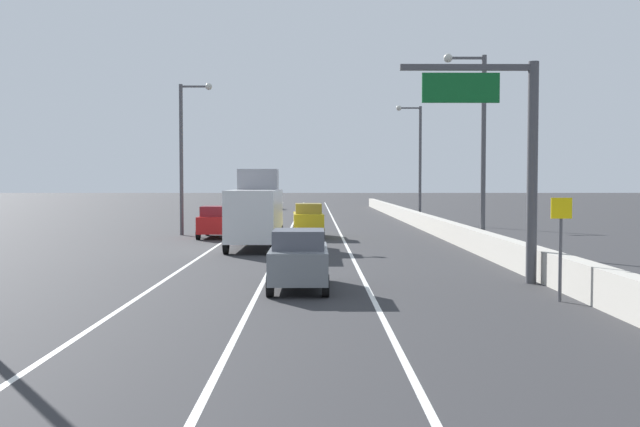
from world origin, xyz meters
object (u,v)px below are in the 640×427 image
(lamp_post_right_third, at_px, (417,156))
(car_yellow_3, at_px, (308,220))
(overhead_sign_gantry, at_px, (511,144))
(car_red_0, at_px, (216,222))
(car_black_2, at_px, (265,201))
(car_gray_1, at_px, (299,259))
(lamp_post_right_second, at_px, (478,138))
(lamp_post_left_mid, at_px, (185,148))
(speed_advisory_sign, at_px, (561,241))
(box_truck, at_px, (256,212))

(lamp_post_right_third, xyz_separation_m, car_yellow_3, (-8.93, -15.46, -4.59))
(overhead_sign_gantry, relative_size, car_red_0, 1.66)
(lamp_post_right_third, height_order, car_yellow_3, lamp_post_right_third)
(overhead_sign_gantry, relative_size, car_black_2, 1.59)
(car_gray_1, bearing_deg, car_red_0, 104.49)
(lamp_post_right_second, relative_size, lamp_post_right_third, 1.00)
(overhead_sign_gantry, distance_m, car_red_0, 24.32)
(lamp_post_right_third, relative_size, lamp_post_left_mid, 1.00)
(speed_advisory_sign, distance_m, lamp_post_left_mid, 30.75)
(lamp_post_right_second, relative_size, car_red_0, 2.17)
(car_red_0, relative_size, box_truck, 0.58)
(overhead_sign_gantry, height_order, car_gray_1, overhead_sign_gantry)
(car_red_0, distance_m, car_yellow_3, 5.69)
(overhead_sign_gantry, height_order, car_yellow_3, overhead_sign_gantry)
(lamp_post_right_second, bearing_deg, car_black_2, 104.27)
(lamp_post_right_second, xyz_separation_m, lamp_post_right_third, (0.39, 24.41, 0.00))
(overhead_sign_gantry, relative_size, speed_advisory_sign, 2.50)
(lamp_post_left_mid, bearing_deg, box_truck, -60.12)
(car_gray_1, relative_size, car_black_2, 0.94)
(car_black_2, bearing_deg, box_truck, -86.68)
(speed_advisory_sign, bearing_deg, car_yellow_3, 107.02)
(car_gray_1, bearing_deg, car_yellow_3, 89.72)
(car_gray_1, distance_m, car_yellow_3, 21.81)
(lamp_post_right_third, distance_m, car_black_2, 35.72)
(car_gray_1, height_order, car_yellow_3, car_yellow_3)
(car_red_0, xyz_separation_m, car_yellow_3, (5.69, 0.21, 0.07))
(car_red_0, bearing_deg, lamp_post_right_third, 46.97)
(lamp_post_left_mid, bearing_deg, speed_advisory_sign, -59.65)
(car_red_0, distance_m, car_gray_1, 22.31)
(speed_advisory_sign, xyz_separation_m, lamp_post_right_second, (1.07, 15.44, 3.88))
(lamp_post_right_third, xyz_separation_m, car_red_0, (-14.62, -15.67, -4.66))
(lamp_post_right_third, xyz_separation_m, car_black_2, (-14.79, 32.18, -4.66))
(overhead_sign_gantry, relative_size, car_yellow_3, 1.61)
(overhead_sign_gantry, distance_m, speed_advisory_sign, 4.83)
(lamp_post_left_mid, bearing_deg, lamp_post_right_second, -33.44)
(overhead_sign_gantry, xyz_separation_m, car_yellow_3, (-7.03, 20.60, -3.67))
(lamp_post_left_mid, xyz_separation_m, car_gray_1, (7.83, -23.74, -4.68))
(lamp_post_right_third, relative_size, car_red_0, 2.17)
(overhead_sign_gantry, distance_m, lamp_post_right_second, 11.78)
(car_black_2, bearing_deg, car_red_0, -89.80)
(lamp_post_right_third, height_order, box_truck, lamp_post_right_third)
(lamp_post_right_second, relative_size, car_yellow_3, 2.10)
(car_gray_1, xyz_separation_m, car_black_2, (-5.75, 69.45, 0.02))
(lamp_post_left_mid, bearing_deg, car_black_2, 87.39)
(car_black_2, bearing_deg, overhead_sign_gantry, -79.31)
(speed_advisory_sign, relative_size, box_truck, 0.38)
(lamp_post_left_mid, relative_size, car_red_0, 2.17)
(speed_advisory_sign, height_order, car_gray_1, speed_advisory_sign)
(car_gray_1, relative_size, car_yellow_3, 0.95)
(car_gray_1, xyz_separation_m, box_truck, (-2.57, 14.57, 0.92))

